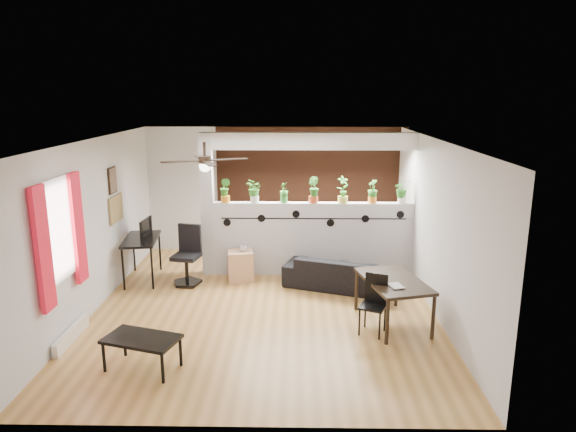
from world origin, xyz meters
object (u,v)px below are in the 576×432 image
Objects in this scene: office_chair at (188,259)px; dining_table at (393,284)px; folding_chair at (375,298)px; cup at (243,248)px; potted_plant_5 at (373,191)px; potted_plant_4 at (343,189)px; potted_plant_6 at (402,191)px; sofa at (340,273)px; potted_plant_0 at (225,190)px; potted_plant_3 at (313,189)px; computer_desk at (141,242)px; cube_shelf at (241,266)px; potted_plant_1 at (255,190)px; ceiling_fan at (205,162)px; potted_plant_2 at (284,192)px; coffee_table at (142,341)px.

dining_table is at bearing -25.35° from office_chair.
cup is at bearing 135.65° from folding_chair.
folding_chair is (-0.26, -2.33, -1.08)m from potted_plant_5.
potted_plant_4 is at bearing 96.45° from folding_chair.
sofa is (-1.13, -0.67, -1.31)m from potted_plant_6.
dining_table is at bearing -103.23° from potted_plant_6.
potted_plant_0 is 0.53× the size of folding_chair.
dining_table reaches higher than cup.
potted_plant_4 is (0.53, 0.00, 0.01)m from potted_plant_3.
folding_chair is at bearing -27.41° from computer_desk.
potted_plant_6 is at bearing 71.29° from folding_chair.
potted_plant_3 is at bearing 15.25° from cup.
potted_plant_5 reaches higher than computer_desk.
potted_plant_6 reaches higher than computer_desk.
cube_shelf is at bearing -173.26° from potted_plant_6.
cube_shelf is 0.39× the size of dining_table.
potted_plant_5 is 3.48m from office_chair.
cube_shelf is at bearing 11.53° from office_chair.
sofa is at bearing -5.39° from computer_desk.
potted_plant_1 is (0.53, 0.00, -0.01)m from potted_plant_0.
potted_plant_6 is at bearing -2.87° from cube_shelf.
potted_plant_4 is 0.58× the size of folding_chair.
potted_plant_4 is at bearing 0.95° from cube_shelf.
potted_plant_6 is at bearing -0.00° from potted_plant_1.
potted_plant_1 is 0.92× the size of potted_plant_3.
cube_shelf is 1.80m from computer_desk.
dining_table is (-0.49, -2.08, -0.97)m from potted_plant_6.
folding_chair reaches higher than cup.
ceiling_fan reaches higher than potted_plant_1.
office_chair reaches higher than sofa.
potted_plant_5 is 0.37× the size of computer_desk.
potted_plant_4 is 0.35× the size of dining_table.
potted_plant_2 is 2.79× the size of cup.
potted_plant_3 reaches higher than computer_desk.
dining_table reaches higher than cube_shelf.
ceiling_fan is 2.62m from computer_desk.
potted_plant_4 reaches higher than dining_table.
folding_chair reaches higher than computer_desk.
ceiling_fan is at bearing 174.03° from dining_table.
potted_plant_0 reaches higher than potted_plant_6.
folding_chair is 0.84× the size of coffee_table.
potted_plant_6 is 3.01m from cup.
cube_shelf is (0.28, -0.34, -1.32)m from potted_plant_0.
potted_plant_0 is 0.39× the size of computer_desk.
dining_table is at bearing -36.68° from cup.
potted_plant_5 is (1.58, 0.00, 0.02)m from potted_plant_2.
ceiling_fan is 3.05m from folding_chair.
folding_chair is (1.32, -2.33, -1.06)m from potted_plant_2.
cube_shelf is (-2.88, -0.34, -1.31)m from potted_plant_6.
potted_plant_6 reaches higher than folding_chair.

